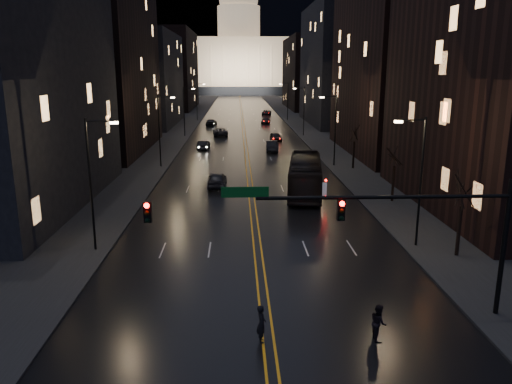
{
  "coord_description": "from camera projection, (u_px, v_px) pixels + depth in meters",
  "views": [
    {
      "loc": [
        -1.33,
        -22.29,
        11.96
      ],
      "look_at": [
        -0.1,
        10.44,
        3.95
      ],
      "focal_mm": 35.0,
      "sensor_mm": 36.0,
      "label": 1
    }
  ],
  "objects": [
    {
      "name": "tree_right_near",
      "position": [
        463.0,
        190.0,
        31.7
      ],
      "size": [
        2.4,
        2.4,
        6.65
      ],
      "color": "black",
      "rests_on": "ground"
    },
    {
      "name": "oncoming_car_d",
      "position": [
        211.0,
        122.0,
        110.25
      ],
      "size": [
        2.52,
        5.23,
        1.47
      ],
      "primitive_type": "imported",
      "rotation": [
        0.0,
        0.0,
        3.05
      ],
      "color": "black",
      "rests_on": "ground"
    },
    {
      "name": "building_right_near",
      "position": [
        502.0,
        70.0,
        41.86
      ],
      "size": [
        12.0,
        26.0,
        24.0
      ],
      "primitive_type": "cube",
      "color": "black",
      "rests_on": "ground"
    },
    {
      "name": "ground",
      "position": [
        266.0,
        320.0,
        24.53
      ],
      "size": [
        900.0,
        900.0,
        0.0
      ],
      "primitive_type": "plane",
      "color": "black",
      "rests_on": "ground"
    },
    {
      "name": "receding_car_a",
      "position": [
        272.0,
        146.0,
        75.08
      ],
      "size": [
        1.77,
        4.86,
        1.59
      ],
      "primitive_type": "imported",
      "rotation": [
        0.0,
        0.0,
        -0.02
      ],
      "color": "black",
      "rests_on": "ground"
    },
    {
      "name": "receding_car_c",
      "position": [
        266.0,
        121.0,
        114.17
      ],
      "size": [
        2.52,
        4.92,
        1.37
      ],
      "primitive_type": "imported",
      "rotation": [
        0.0,
        0.0,
        -0.13
      ],
      "color": "black",
      "rests_on": "ground"
    },
    {
      "name": "building_left_mid",
      "position": [
        102.0,
        56.0,
        72.85
      ],
      "size": [
        12.0,
        30.0,
        28.0
      ],
      "primitive_type": "cube",
      "color": "black",
      "rests_on": "ground"
    },
    {
      "name": "oncoming_car_a",
      "position": [
        217.0,
        179.0,
        52.3
      ],
      "size": [
        1.98,
        4.76,
        1.61
      ],
      "primitive_type": "imported",
      "rotation": [
        0.0,
        0.0,
        3.12
      ],
      "color": "black",
      "rests_on": "ground"
    },
    {
      "name": "oncoming_car_c",
      "position": [
        220.0,
        132.0,
        93.01
      ],
      "size": [
        2.97,
        5.72,
        1.54
      ],
      "primitive_type": "imported",
      "rotation": [
        0.0,
        0.0,
        3.22
      ],
      "color": "black",
      "rests_on": "ground"
    },
    {
      "name": "streetlamp_right_mid",
      "position": [
        334.0,
        127.0,
        62.55
      ],
      "size": [
        2.13,
        0.25,
        9.0
      ],
      "color": "black",
      "rests_on": "ground"
    },
    {
      "name": "bus",
      "position": [
        305.0,
        175.0,
        49.53
      ],
      "size": [
        4.77,
        13.22,
        3.6
      ],
      "primitive_type": "imported",
      "rotation": [
        0.0,
        0.0,
        -0.14
      ],
      "color": "black",
      "rests_on": "ground"
    },
    {
      "name": "road",
      "position": [
        241.0,
        111.0,
        150.71
      ],
      "size": [
        20.0,
        320.0,
        0.02
      ],
      "primitive_type": "cube",
      "color": "black",
      "rests_on": "ground"
    },
    {
      "name": "tree_right_mid",
      "position": [
        395.0,
        154.0,
        45.29
      ],
      "size": [
        2.4,
        2.4,
        6.65
      ],
      "color": "black",
      "rests_on": "ground"
    },
    {
      "name": "streetlamp_left_near",
      "position": [
        93.0,
        178.0,
        32.63
      ],
      "size": [
        2.13,
        0.25,
        9.0
      ],
      "color": "black",
      "rests_on": "ground"
    },
    {
      "name": "building_right_mid",
      "position": [
        336.0,
        65.0,
        111.51
      ],
      "size": [
        12.0,
        34.0,
        26.0
      ],
      "primitive_type": "cube",
      "color": "black",
      "rests_on": "ground"
    },
    {
      "name": "building_right_tall",
      "position": [
        397.0,
        18.0,
        69.32
      ],
      "size": [
        12.0,
        30.0,
        38.0
      ],
      "primitive_type": "cube",
      "color": "black",
      "rests_on": "ground"
    },
    {
      "name": "streetlamp_right_dist",
      "position": [
        287.0,
        99.0,
        120.78
      ],
      "size": [
        2.13,
        0.25,
        9.0
      ],
      "color": "black",
      "rests_on": "ground"
    },
    {
      "name": "building_left_dist",
      "position": [
        174.0,
        70.0,
        156.8
      ],
      "size": [
        12.0,
        40.0,
        24.0
      ],
      "primitive_type": "cube",
      "color": "black",
      "rests_on": "ground"
    },
    {
      "name": "streetlamp_left_dist",
      "position": [
        198.0,
        100.0,
        119.99
      ],
      "size": [
        2.13,
        0.25,
        9.0
      ],
      "color": "black",
      "rests_on": "ground"
    },
    {
      "name": "center_line",
      "position": [
        241.0,
        111.0,
        150.71
      ],
      "size": [
        0.62,
        320.0,
        0.01
      ],
      "primitive_type": "cube",
      "color": "orange",
      "rests_on": "road"
    },
    {
      "name": "building_left_near",
      "position": [
        6.0,
        82.0,
        42.5
      ],
      "size": [
        12.0,
        28.0,
        22.0
      ],
      "primitive_type": "cube",
      "color": "black",
      "rests_on": "ground"
    },
    {
      "name": "pedestrian_b",
      "position": [
        379.0,
        322.0,
        22.57
      ],
      "size": [
        0.46,
        0.84,
        1.73
      ],
      "primitive_type": "imported",
      "rotation": [
        0.0,
        0.0,
        1.58
      ],
      "color": "black",
      "rests_on": "ground"
    },
    {
      "name": "streetlamp_right_far",
      "position": [
        303.0,
        109.0,
        91.67
      ],
      "size": [
        2.13,
        0.25,
        9.0
      ],
      "color": "black",
      "rests_on": "ground"
    },
    {
      "name": "building_left_far",
      "position": [
        148.0,
        79.0,
        110.68
      ],
      "size": [
        12.0,
        34.0,
        20.0
      ],
      "primitive_type": "cube",
      "color": "black",
      "rests_on": "ground"
    },
    {
      "name": "sidewalk_right",
      "position": [
        287.0,
        110.0,
        151.21
      ],
      "size": [
        8.0,
        320.0,
        0.16
      ],
      "primitive_type": "cube",
      "color": "black",
      "rests_on": "ground"
    },
    {
      "name": "building_right_dist",
      "position": [
        307.0,
        73.0,
        158.58
      ],
      "size": [
        12.0,
        40.0,
        22.0
      ],
      "primitive_type": "cube",
      "color": "black",
      "rests_on": "ground"
    },
    {
      "name": "receding_car_b",
      "position": [
        276.0,
        137.0,
        86.01
      ],
      "size": [
        2.07,
        4.61,
        1.54
      ],
      "primitive_type": "imported",
      "rotation": [
        0.0,
        0.0,
        0.06
      ],
      "color": "black",
      "rests_on": "ground"
    },
    {
      "name": "receding_car_d",
      "position": [
        266.0,
        113.0,
        135.89
      ],
      "size": [
        2.98,
        5.47,
        1.46
      ],
      "primitive_type": "imported",
      "rotation": [
        0.0,
        0.0,
        -0.11
      ],
      "color": "black",
      "rests_on": "ground"
    },
    {
      "name": "sidewalk_left",
      "position": [
        195.0,
        111.0,
        150.18
      ],
      "size": [
        8.0,
        320.0,
        0.16
      ],
      "primitive_type": "cube",
      "color": "black",
      "rests_on": "ground"
    },
    {
      "name": "tree_right_far",
      "position": [
        355.0,
        133.0,
        60.82
      ],
      "size": [
        2.4,
        2.4,
        6.65
      ],
      "color": "black",
      "rests_on": "ground"
    },
    {
      "name": "traffic_signal",
      "position": [
        391.0,
        220.0,
        23.53
      ],
      "size": [
        17.29,
        0.45,
        7.0
      ],
      "color": "black",
      "rests_on": "ground"
    },
    {
      "name": "streetlamp_left_far",
      "position": [
        185.0,
        109.0,
        90.87
      ],
      "size": [
        2.13,
        0.25,
        9.0
      ],
      "color": "black",
      "rests_on": "ground"
    },
    {
      "name": "pedestrian_a",
      "position": [
        261.0,
        324.0,
        22.37
      ],
      "size": [
        0.51,
        0.7,
        1.79
      ],
      "primitive_type": "imported",
      "rotation": [
        0.0,
        0.0,
        1.7
      ],
      "color": "black",
      "rests_on": "ground"
    },
    {
      "name": "streetlamp_right_near",
      "position": [
        419.0,
        176.0,
        33.43
      ],
      "size": [
        2.13,
        0.25,
        9.0
      ],
      "color": "black",
      "rests_on": "ground"
    },
    {
      "name": "capitol",
      "position": [
        239.0,
        60.0,
        263.12
      ],
      "size": [
        90.0,
        50.0,
        58.5
      ],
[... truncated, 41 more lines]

